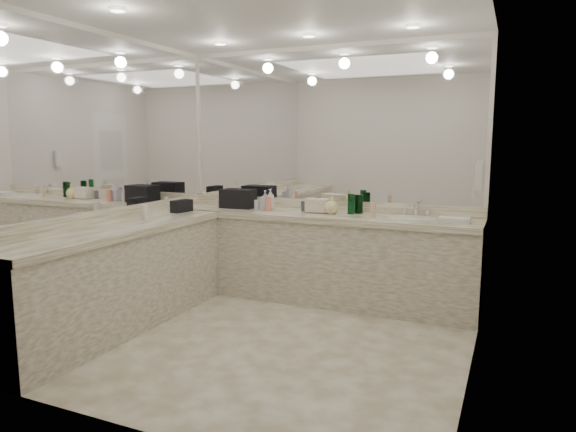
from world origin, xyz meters
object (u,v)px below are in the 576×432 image
at_px(wall_phone, 479,176).
at_px(soap_bottle_b, 265,200).
at_px(hand_towel, 454,220).
at_px(soap_bottle_a, 270,199).
at_px(soap_bottle_c, 332,205).
at_px(sink, 412,219).
at_px(black_toiletry_bag, 238,198).
at_px(cream_cosmetic_case, 317,206).

xyz_separation_m(wall_phone, soap_bottle_b, (-2.14, 0.49, -0.34)).
relative_size(hand_towel, soap_bottle_b, 1.27).
distance_m(soap_bottle_a, soap_bottle_c, 0.68).
relative_size(sink, wall_phone, 1.83).
bearing_deg(sink, black_toiletry_bag, 178.81).
distance_m(soap_bottle_a, soap_bottle_b, 0.06).
height_order(hand_towel, soap_bottle_b, soap_bottle_b).
distance_m(sink, hand_towel, 0.40).
height_order(wall_phone, soap_bottle_b, wall_phone).
xyz_separation_m(cream_cosmetic_case, hand_towel, (1.35, -0.10, -0.04)).
bearing_deg(soap_bottle_c, soap_bottle_b, -179.80).
xyz_separation_m(sink, hand_towel, (0.39, -0.06, 0.03)).
xyz_separation_m(hand_towel, soap_bottle_c, (-1.18, 0.06, 0.07)).
bearing_deg(soap_bottle_a, cream_cosmetic_case, 3.19).
height_order(wall_phone, black_toiletry_bag, wall_phone).
height_order(wall_phone, cream_cosmetic_case, wall_phone).
bearing_deg(sink, soap_bottle_a, 179.79).
relative_size(wall_phone, soap_bottle_a, 1.07).
bearing_deg(wall_phone, black_toiletry_bag, 167.78).
xyz_separation_m(black_toiletry_bag, soap_bottle_c, (1.09, -0.04, -0.01)).
height_order(black_toiletry_bag, soap_bottle_c, black_toiletry_bag).
relative_size(soap_bottle_a, soap_bottle_c, 1.21).
bearing_deg(soap_bottle_a, soap_bottle_c, -0.66).
bearing_deg(wall_phone, soap_bottle_a, 166.36).
xyz_separation_m(hand_towel, soap_bottle_b, (-1.92, 0.06, 0.08)).
xyz_separation_m(black_toiletry_bag, hand_towel, (2.27, -0.10, -0.08)).
bearing_deg(soap_bottle_b, cream_cosmetic_case, 3.92).
bearing_deg(cream_cosmetic_case, wall_phone, -26.53).
relative_size(cream_cosmetic_case, soap_bottle_a, 1.02).
bearing_deg(hand_towel, soap_bottle_c, 177.09).
bearing_deg(black_toiletry_bag, cream_cosmetic_case, -0.31).
distance_m(black_toiletry_bag, soap_bottle_a, 0.41).
bearing_deg(soap_bottle_b, black_toiletry_bag, 172.82).
relative_size(sink, soap_bottle_a, 1.96).
xyz_separation_m(sink, soap_bottle_c, (-0.79, -0.00, 0.10)).
bearing_deg(black_toiletry_bag, soap_bottle_c, -2.19).
bearing_deg(hand_towel, soap_bottle_b, 178.29).
bearing_deg(soap_bottle_c, black_toiletry_bag, 177.81).
xyz_separation_m(cream_cosmetic_case, soap_bottle_c, (0.17, -0.04, 0.03)).
distance_m(cream_cosmetic_case, soap_bottle_c, 0.17).
xyz_separation_m(black_toiletry_bag, soap_bottle_b, (0.35, -0.04, 0.00)).
bearing_deg(soap_bottle_b, hand_towel, -1.71).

